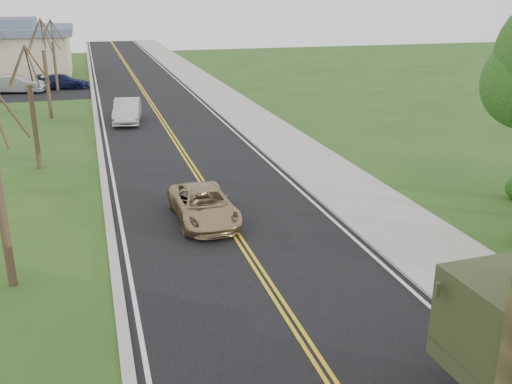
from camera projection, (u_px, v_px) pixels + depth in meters
name	position (u px, v px, depth m)	size (l,w,h in m)	color
road	(148.00, 98.00, 45.33)	(8.00, 120.00, 0.01)	black
curb_right	(199.00, 95.00, 46.41)	(0.30, 120.00, 0.12)	#9E998E
sidewalk_right	(220.00, 94.00, 46.87)	(3.20, 120.00, 0.10)	#9E998E
curb_left	(94.00, 100.00, 44.22)	(0.30, 120.00, 0.10)	#9E998E
bare_tree_a	(0.00, 199.00, 15.42)	(1.93, 2.26, 6.08)	#38281C
bare_tree_b	(33.00, 117.00, 26.35)	(1.83, 2.14, 5.73)	#38281C
bare_tree_c	(47.00, 76.00, 37.13)	(2.04, 2.39, 6.42)	#38281C
bare_tree_d	(55.00, 60.00, 48.08)	(1.88, 2.20, 5.91)	#38281C
suv_champagne	(204.00, 205.00, 20.68)	(2.02, 4.38, 1.22)	#A2845B
sedan_silver	(127.00, 111.00, 36.58)	(1.58, 4.54, 1.50)	#B1B1B6
lot_car_silver	(16.00, 84.00, 47.37)	(1.60, 4.58, 1.51)	#9D9DA2
lot_car_navy	(63.00, 82.00, 49.66)	(1.76, 4.34, 1.26)	#0F1539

